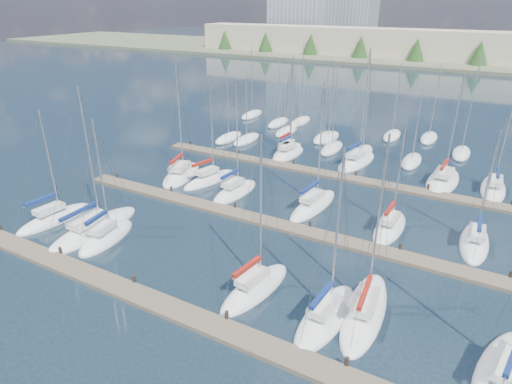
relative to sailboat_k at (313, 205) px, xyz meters
The scene contains 24 objects.
ground 38.74m from the sailboat_k, 93.76° to the left, with size 400.00×400.00×0.00m, color #1C2C39.
dock_near 19.50m from the sailboat_k, 97.48° to the right, with size 44.00×1.93×1.10m.
dock_mid 5.91m from the sailboat_k, 115.46° to the right, with size 44.00×1.93×1.10m.
dock_far 9.03m from the sailboat_k, 106.33° to the left, with size 44.00×1.93×1.10m.
sailboat_k is the anchor object (origin of this frame).
sailboat_e 16.56m from the sailboat_k, 65.16° to the right, with size 3.05×7.85×12.38m.
sailboat_p 14.55m from the sailboat_k, 89.91° to the left, with size 4.11×9.14×14.81m.
sailboat_m 14.76m from the sailboat_k, ahead, with size 2.52×7.53×10.68m.
sailboat_b 21.01m from the sailboat_k, 137.61° to the right, with size 3.29×10.05×13.53m.
sailboat_n 17.11m from the sailboat_k, 123.89° to the left, with size 2.44×7.16×12.98m.
sailboat_j 8.72m from the sailboat_k, behind, with size 2.92×7.34×12.32m.
sailboat_o 15.66m from the sailboat_k, 124.48° to the left, with size 3.13×7.29×13.46m.
sailboat_q 16.83m from the sailboat_k, 51.19° to the left, with size 3.77×9.25×13.00m.
sailboat_c 19.88m from the sailboat_k, 132.39° to the right, with size 3.45×6.89×11.34m.
sailboat_f 16.06m from the sailboat_k, 55.74° to the right, with size 3.23×9.26×12.96m.
sailboat_l 7.87m from the sailboat_k, ahead, with size 2.59×7.14×10.99m.
sailboat_i 12.95m from the sailboat_k, behind, with size 3.89×7.90×12.63m.
sailboat_a 25.02m from the sailboat_k, 144.45° to the right, with size 2.91×7.80×11.16m.
sailboat_g 22.85m from the sailboat_k, 40.33° to the right, with size 4.59×9.13×14.45m.
sailboat_r 20.60m from the sailboat_k, 40.39° to the left, with size 2.66×8.56×13.91m.
sailboat_d 14.74m from the sailboat_k, 84.30° to the right, with size 3.31×7.60×12.25m.
sailboat_h 16.80m from the sailboat_k, behind, with size 5.10×8.65×13.62m.
distant_boats 23.45m from the sailboat_k, 107.07° to the left, with size 36.93×20.75×13.30m.
shoreline 129.60m from the sailboat_k, 97.03° to the left, with size 400.00×60.00×38.00m.
Camera 1 is at (16.23, -15.25, 19.17)m, focal length 30.00 mm.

